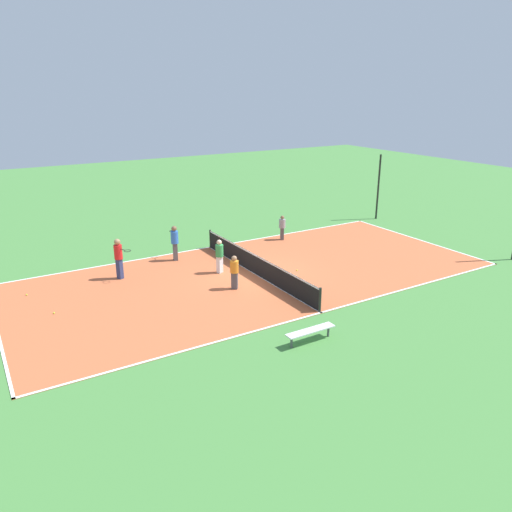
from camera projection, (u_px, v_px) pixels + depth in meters
ground_plane at (256, 275)px, 22.75m from camera, size 80.00×80.00×0.00m
court_surface at (256, 274)px, 22.75m from camera, size 9.66×21.40×0.02m
tennis_net at (256, 264)px, 22.59m from camera, size 9.46×0.10×0.97m
bench at (310, 331)px, 16.61m from camera, size 0.36×1.83×0.45m
player_near_blue at (175, 241)px, 24.29m from camera, size 0.98×0.53×1.74m
player_coach_red at (119, 256)px, 21.91m from camera, size 0.98×0.70×1.84m
player_center_orange at (234, 270)px, 20.86m from camera, size 0.51×0.51×1.46m
player_far_green at (219, 254)px, 22.67m from camera, size 0.47×0.47×1.57m
player_baseline_gray at (282, 226)px, 27.71m from camera, size 0.49×0.49×1.37m
tennis_ball_midcourt at (297, 270)px, 23.14m from camera, size 0.07×0.07×0.07m
tennis_ball_right_alley at (54, 313)px, 18.75m from camera, size 0.07×0.07×0.07m
tennis_ball_far_baseline at (260, 274)px, 22.63m from camera, size 0.07×0.07×0.07m
tennis_ball_near_net at (27, 295)px, 20.40m from camera, size 0.07×0.07×0.07m
fence_post_back_left at (378, 187)px, 31.82m from camera, size 0.12×0.12×4.14m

